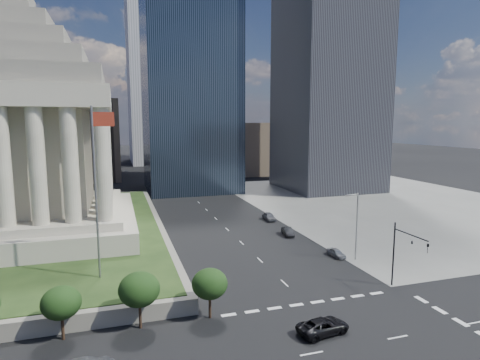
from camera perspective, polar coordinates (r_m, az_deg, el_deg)
name	(u,v)px	position (r m, az deg, el deg)	size (l,w,h in m)	color
ground	(182,187)	(127.29, -8.23, -0.98)	(500.00, 500.00, 0.00)	black
sidewalk_ne	(388,202)	(108.60, 20.29, -2.98)	(68.00, 90.00, 0.03)	slate
war_memorial	(19,114)	(73.59, -28.89, 8.23)	(34.00, 34.00, 39.00)	#9E9885
flagpole	(97,183)	(48.70, -19.70, -0.46)	(2.52, 0.24, 20.00)	slate
midrise_glass	(190,88)	(121.53, -7.18, 12.80)	(26.00, 26.00, 60.00)	black
highrise_ne	(330,19)	(128.92, 12.68, 21.41)	(26.00, 28.00, 100.00)	black
building_filler_ne	(248,148)	(162.90, 1.20, 4.62)	(20.00, 30.00, 20.00)	brown
building_filler_nw	(84,140)	(154.63, -21.25, 5.37)	(24.00, 30.00, 28.00)	brown
traffic_signal_ne	(404,249)	(51.82, 22.30, -9.02)	(0.30, 5.74, 8.00)	black
street_lamp_north	(356,222)	(60.92, 16.14, -5.80)	(2.13, 0.22, 10.00)	slate
pickup_truck	(323,326)	(41.53, 11.75, -19.69)	(2.41, 5.23, 1.45)	black
parked_sedan_near	(336,253)	(62.94, 13.55, -10.03)	(3.61, 1.45, 1.23)	gray
parked_sedan_mid	(288,232)	(72.76, 6.81, -7.31)	(1.46, 4.18, 1.38)	black
parked_sedan_far	(269,216)	(83.40, 4.16, -5.20)	(1.87, 4.64, 1.58)	slate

